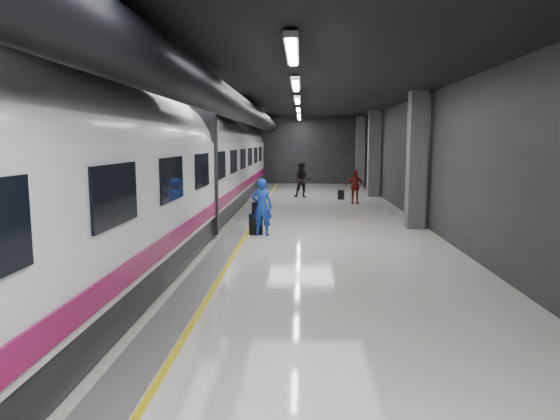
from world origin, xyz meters
TOP-DOWN VIEW (x-y plane):
  - ground at (0.00, 0.00)m, footprint 40.00×40.00m
  - platform_hall at (-0.29, 0.96)m, footprint 10.02×40.02m
  - train at (-3.25, -0.00)m, footprint 3.05×38.00m
  - traveler_main at (-0.44, 0.47)m, footprint 0.71×0.52m
  - suitcase_main at (-0.65, 0.59)m, footprint 0.45×0.35m
  - shoulder_bag at (-0.62, 0.60)m, footprint 0.30×0.24m
  - traveler_far_a at (0.80, 11.26)m, footprint 0.94×0.76m
  - traveler_far_b at (3.27, 8.78)m, footprint 0.94×0.44m
  - suitcase_far at (2.76, 10.34)m, footprint 0.35×0.26m

SIDE VIEW (x-z plane):
  - ground at x=0.00m, z-range 0.00..0.00m
  - suitcase_far at x=2.76m, z-range 0.00..0.47m
  - suitcase_main at x=-0.65m, z-range 0.00..0.65m
  - traveler_far_b at x=3.27m, z-range 0.00..1.57m
  - shoulder_bag at x=-0.62m, z-range 0.65..1.01m
  - traveler_main at x=-0.44m, z-range 0.00..1.77m
  - traveler_far_a at x=0.80m, z-range 0.00..1.83m
  - train at x=-3.25m, z-range 0.04..4.09m
  - platform_hall at x=-0.29m, z-range 1.28..5.79m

